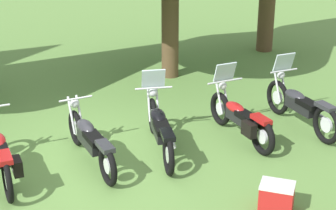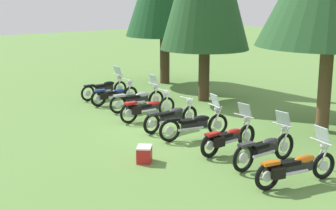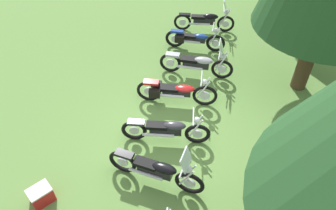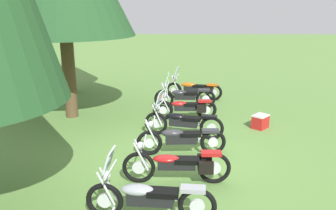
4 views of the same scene
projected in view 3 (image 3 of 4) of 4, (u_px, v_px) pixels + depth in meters
ground_plane at (171, 140)px, 8.87m from camera, size 80.00×80.00×0.00m
motorcycle_0 at (205, 20)px, 12.48m from camera, size 0.65×2.31×1.34m
motorcycle_1 at (194, 39)px, 11.64m from camera, size 0.62×2.13×0.99m
motorcycle_2 at (197, 63)px, 10.53m from camera, size 0.77×2.38×1.36m
motorcycle_3 at (175, 91)px, 9.60m from camera, size 0.66×2.38×1.02m
motorcycle_4 at (166, 129)px, 8.54m from camera, size 0.61×2.34×0.99m
motorcycle_5 at (156, 170)px, 7.60m from camera, size 0.84×2.35×1.36m
picnic_cooler at (41, 195)px, 7.42m from camera, size 0.63×0.62×0.44m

